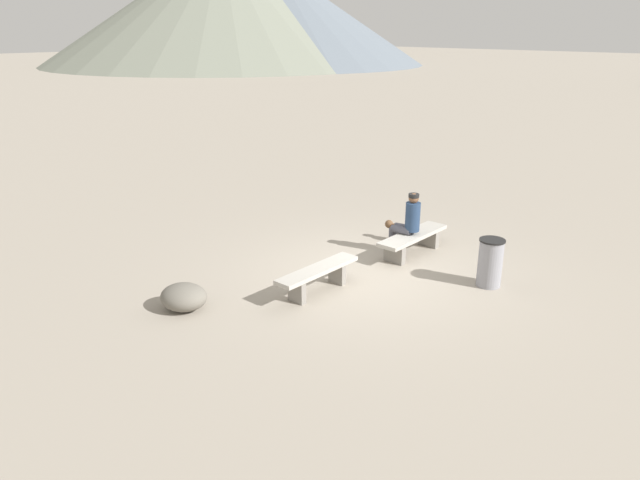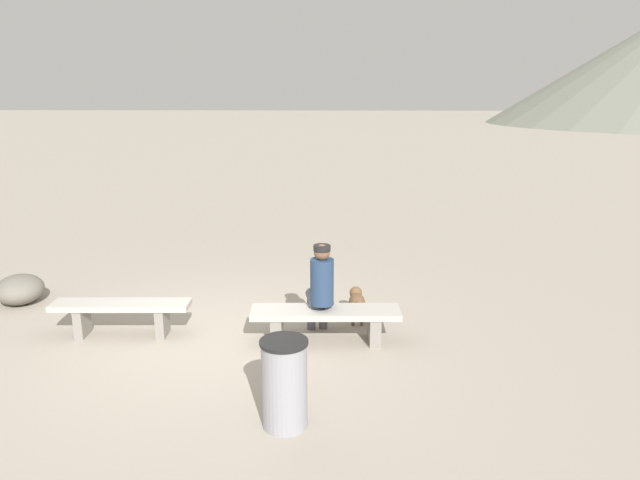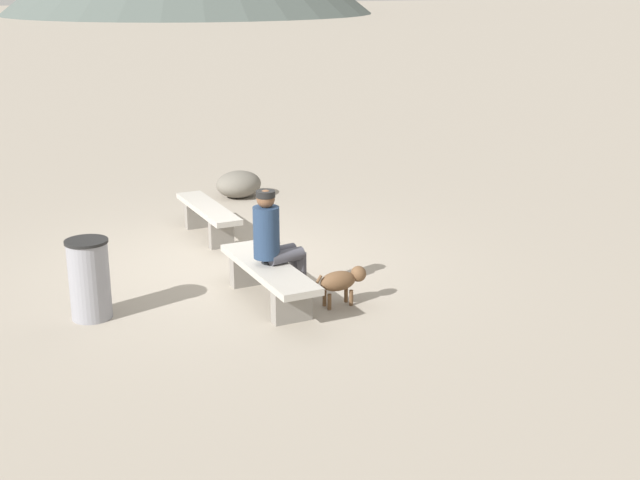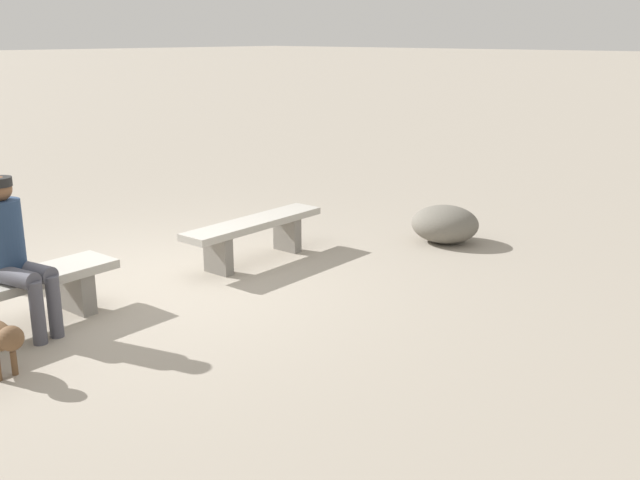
% 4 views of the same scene
% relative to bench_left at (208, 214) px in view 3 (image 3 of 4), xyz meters
% --- Properties ---
extents(ground, '(210.00, 210.00, 0.06)m').
position_rel_bench_left_xyz_m(ground, '(1.29, -0.16, -0.36)').
color(ground, '#9E9384').
extents(bench_left, '(1.78, 0.44, 0.46)m').
position_rel_bench_left_xyz_m(bench_left, '(0.00, 0.00, 0.00)').
color(bench_left, gray).
rests_on(bench_left, ground).
extents(bench_right, '(1.89, 0.54, 0.43)m').
position_rel_bench_left_xyz_m(bench_right, '(2.65, -0.08, -0.02)').
color(bench_right, gray).
rests_on(bench_right, ground).
extents(seated_person, '(0.38, 0.62, 1.28)m').
position_rel_bench_left_xyz_m(seated_person, '(2.58, 0.01, 0.38)').
color(seated_person, navy).
rests_on(seated_person, ground).
extents(dog, '(0.24, 0.65, 0.42)m').
position_rel_bench_left_xyz_m(dog, '(3.05, 0.63, -0.05)').
color(dog, brown).
rests_on(dog, ground).
extents(trash_bin, '(0.45, 0.45, 0.87)m').
position_rel_bench_left_xyz_m(trash_bin, '(2.32, -1.97, 0.10)').
color(trash_bin, gray).
rests_on(trash_bin, ground).
extents(boulder, '(0.93, 0.98, 0.43)m').
position_rel_bench_left_xyz_m(boulder, '(-1.99, 1.10, -0.12)').
color(boulder, '#6B665B').
rests_on(boulder, ground).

